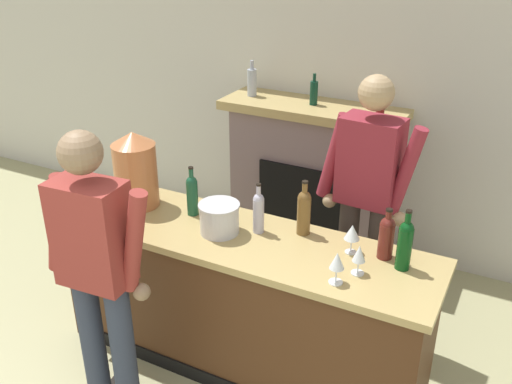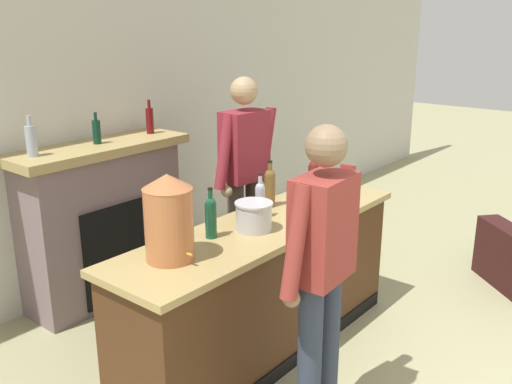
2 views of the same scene
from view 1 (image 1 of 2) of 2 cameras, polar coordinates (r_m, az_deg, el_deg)
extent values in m
cube|color=beige|center=(4.62, 10.02, 10.14)|extent=(12.00, 0.07, 2.75)
cube|color=#472915|center=(3.57, -1.61, -11.17)|extent=(2.26, 0.57, 0.88)
cube|color=tan|center=(3.31, -1.71, -4.72)|extent=(2.33, 0.64, 0.04)
cube|color=black|center=(3.63, -3.86, -18.55)|extent=(2.22, 0.01, 0.10)
cube|color=slate|center=(4.73, 5.49, 0.89)|extent=(1.28, 0.44, 1.21)
cube|color=black|center=(4.61, 4.30, -1.97)|extent=(0.71, 0.02, 0.78)
cube|color=tan|center=(4.49, 5.73, 8.27)|extent=(1.44, 0.52, 0.07)
cylinder|color=#9FA9BB|center=(4.67, -0.41, 10.88)|extent=(0.08, 0.08, 0.21)
cylinder|color=#9FA9BB|center=(4.63, -0.41, 12.59)|extent=(0.03, 0.03, 0.07)
cylinder|color=#0D3424|center=(4.45, 5.80, 9.81)|extent=(0.06, 0.06, 0.18)
cylinder|color=#0D3424|center=(4.42, 5.87, 11.33)|extent=(0.02, 0.02, 0.06)
cylinder|color=#5F1012|center=(4.29, 12.41, 8.95)|extent=(0.06, 0.06, 0.21)
cylinder|color=#5F1012|center=(4.25, 12.59, 10.76)|extent=(0.03, 0.03, 0.07)
cylinder|color=#2E3749|center=(3.26, -13.06, -15.72)|extent=(0.13, 0.13, 0.92)
cylinder|color=#2E3749|center=(3.36, -15.93, -14.62)|extent=(0.13, 0.13, 0.92)
cube|color=maroon|center=(2.89, -16.10, -4.02)|extent=(0.38, 0.25, 0.55)
cylinder|color=maroon|center=(2.78, -12.11, -4.93)|extent=(0.20, 0.08, 0.57)
sphere|color=#856B4F|center=(2.96, -11.35, -9.77)|extent=(0.09, 0.09, 0.09)
cylinder|color=maroon|center=(3.05, -19.25, -3.02)|extent=(0.20, 0.08, 0.57)
sphere|color=#856B4F|center=(3.21, -18.25, -7.58)|extent=(0.09, 0.09, 0.09)
sphere|color=#856B4F|center=(2.72, -17.18, 3.80)|extent=(0.21, 0.21, 0.21)
cylinder|color=#443B35|center=(3.88, 8.98, -7.19)|extent=(0.13, 0.13, 1.00)
cube|color=black|center=(4.09, 8.12, -13.11)|extent=(0.12, 0.25, 0.07)
cylinder|color=#443B35|center=(3.82, 11.74, -8.00)|extent=(0.13, 0.13, 1.00)
cube|color=black|center=(4.04, 10.77, -13.96)|extent=(0.12, 0.25, 0.07)
cube|color=maroon|center=(3.49, 11.33, 3.04)|extent=(0.38, 0.25, 0.54)
cylinder|color=maroon|center=(3.56, 7.76, 3.58)|extent=(0.20, 0.08, 0.57)
sphere|color=tan|center=(3.66, 7.35, -0.87)|extent=(0.09, 0.09, 0.09)
cylinder|color=maroon|center=(3.41, 14.76, 1.96)|extent=(0.20, 0.08, 0.57)
sphere|color=tan|center=(3.52, 14.12, -2.62)|extent=(0.09, 0.09, 0.09)
sphere|color=tan|center=(3.36, 11.94, 9.69)|extent=(0.21, 0.21, 0.21)
cylinder|color=#B96C3F|center=(3.64, -11.91, 1.65)|extent=(0.27, 0.27, 0.41)
cone|color=#B96C3F|center=(3.55, -12.27, 5.27)|extent=(0.27, 0.27, 0.08)
cylinder|color=#B29333|center=(3.59, -13.25, -1.21)|extent=(0.02, 0.04, 0.02)
cylinder|color=silver|center=(3.30, -3.68, -2.73)|extent=(0.23, 0.23, 0.17)
cylinder|color=silver|center=(3.26, -3.73, -1.32)|extent=(0.24, 0.24, 0.01)
cylinder|color=brown|center=(3.28, 4.80, -2.36)|extent=(0.08, 0.08, 0.23)
sphere|color=brown|center=(3.23, 4.87, -0.55)|extent=(0.08, 0.08, 0.08)
cylinder|color=brown|center=(3.21, 4.90, 0.17)|extent=(0.03, 0.03, 0.09)
cylinder|color=black|center=(3.19, 4.93, 0.99)|extent=(0.03, 0.03, 0.01)
cylinder|color=#A9A8BC|center=(3.29, 0.27, -2.36)|extent=(0.07, 0.07, 0.21)
sphere|color=#A9A8BC|center=(3.24, 0.27, -0.70)|extent=(0.06, 0.06, 0.06)
cylinder|color=#A9A8BC|center=(3.22, 0.27, -0.04)|extent=(0.03, 0.03, 0.08)
cylinder|color=black|center=(3.20, 0.27, 0.73)|extent=(0.03, 0.03, 0.01)
cylinder|color=#5C1E19|center=(3.12, 12.87, -4.79)|extent=(0.08, 0.08, 0.20)
sphere|color=#5C1E19|center=(3.08, 13.05, -3.16)|extent=(0.08, 0.08, 0.08)
cylinder|color=#5C1E19|center=(3.06, 13.12, -2.52)|extent=(0.03, 0.03, 0.08)
cylinder|color=black|center=(3.04, 13.20, -1.76)|extent=(0.04, 0.04, 0.01)
cylinder|color=#093C13|center=(3.04, 14.60, -5.49)|extent=(0.08, 0.08, 0.24)
sphere|color=#093C13|center=(2.99, 14.85, -3.55)|extent=(0.07, 0.07, 0.07)
cylinder|color=#093C13|center=(2.97, 14.95, -2.78)|extent=(0.03, 0.03, 0.09)
cylinder|color=black|center=(2.94, 15.06, -1.89)|extent=(0.03, 0.03, 0.01)
cylinder|color=#174B30|center=(3.50, -6.38, -0.60)|extent=(0.07, 0.07, 0.22)
sphere|color=#174B30|center=(3.46, -6.47, 1.03)|extent=(0.07, 0.07, 0.07)
cylinder|color=#174B30|center=(3.44, -6.50, 1.67)|extent=(0.03, 0.03, 0.09)
cylinder|color=black|center=(3.42, -6.54, 2.42)|extent=(0.03, 0.03, 0.01)
cylinder|color=silver|center=(3.18, 9.43, -5.94)|extent=(0.06, 0.06, 0.01)
cylinder|color=silver|center=(3.16, 9.48, -5.27)|extent=(0.01, 0.01, 0.08)
cone|color=silver|center=(3.12, 9.59, -3.96)|extent=(0.09, 0.09, 0.08)
cylinder|color=silver|center=(3.01, 10.11, -7.97)|extent=(0.07, 0.07, 0.01)
cylinder|color=silver|center=(2.99, 10.16, -7.36)|extent=(0.01, 0.01, 0.07)
cone|color=silver|center=(2.95, 10.28, -6.05)|extent=(0.07, 0.07, 0.09)
cylinder|color=silver|center=(2.92, 7.96, -8.91)|extent=(0.07, 0.07, 0.01)
cylinder|color=silver|center=(2.90, 8.01, -8.21)|extent=(0.01, 0.01, 0.08)
cone|color=silver|center=(2.85, 8.11, -6.80)|extent=(0.08, 0.08, 0.09)
camera|label=2|loc=(4.15, -58.61, 8.58)|focal=40.00mm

